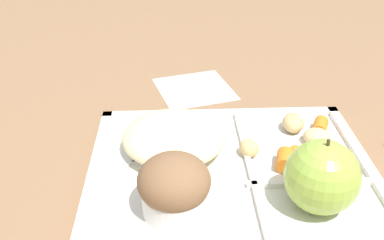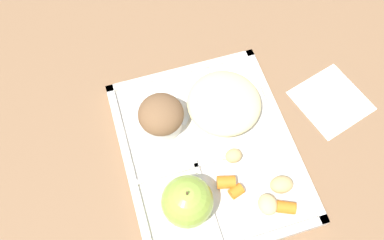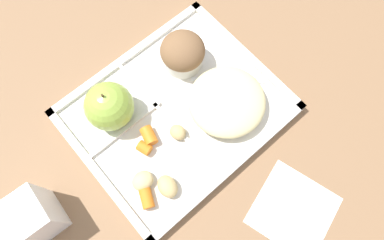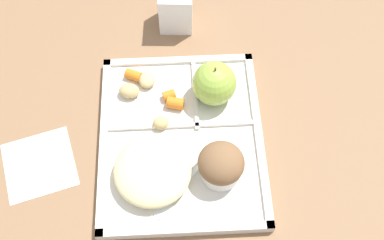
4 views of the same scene
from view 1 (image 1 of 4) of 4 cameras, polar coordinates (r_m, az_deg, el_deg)
ground at (r=0.58m, az=5.07°, el=-7.83°), size 6.00×6.00×0.00m
lunch_tray at (r=0.57m, az=5.18°, el=-7.19°), size 0.36×0.30×0.02m
green_apple at (r=0.51m, az=16.27°, el=-6.99°), size 0.08×0.08×0.09m
bran_muffin at (r=0.49m, az=-2.30°, el=-8.51°), size 0.08×0.08×0.07m
carrot_slice_diagonal at (r=0.66m, az=16.07°, el=-0.79°), size 0.03×0.04×0.02m
carrot_slice_center at (r=0.60m, az=13.38°, el=-4.43°), size 0.02×0.03×0.02m
carrot_slice_edge at (r=0.58m, az=11.81°, el=-5.03°), size 0.03×0.04×0.02m
potato_chunk_corner at (r=0.66m, az=12.81°, el=-0.36°), size 0.04×0.04×0.02m
potato_chunk_golden at (r=0.64m, az=15.63°, el=-2.03°), size 0.04×0.03×0.02m
potato_chunk_wedge at (r=0.59m, az=7.33°, el=-3.57°), size 0.03×0.03×0.02m
egg_noodle_pile at (r=0.59m, az=-2.36°, el=-2.19°), size 0.14×0.14×0.04m
meatball_front at (r=0.60m, az=-2.36°, el=-2.62°), size 0.03×0.03×0.03m
meatball_back at (r=0.61m, az=-3.33°, el=-1.75°), size 0.03×0.03×0.03m
meatball_center at (r=0.60m, az=-4.44°, el=-2.10°), size 0.03×0.03×0.03m
meatball_side at (r=0.61m, az=-2.44°, el=-1.56°), size 0.04×0.04×0.04m
plastic_fork at (r=0.58m, az=-7.45°, el=-5.47°), size 0.12×0.10×0.00m
paper_napkin at (r=0.79m, az=0.33°, el=4.02°), size 0.15×0.15×0.00m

